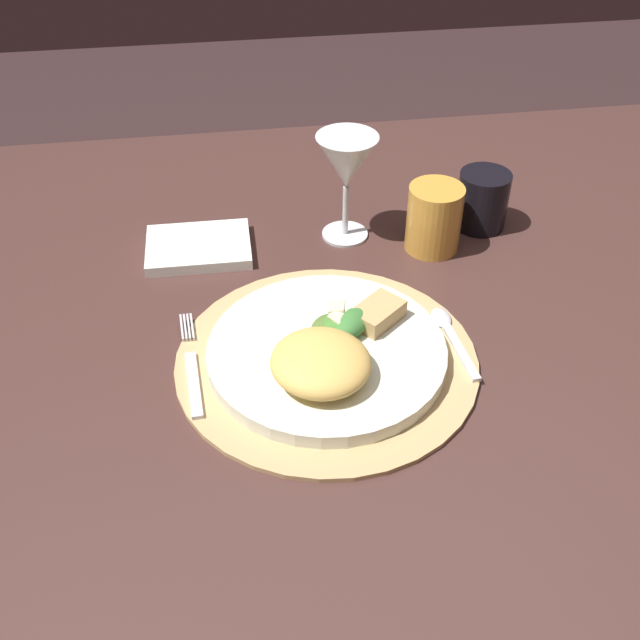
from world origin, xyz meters
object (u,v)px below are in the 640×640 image
Objects in this scene: wine_glass at (347,165)px; dining_table at (370,389)px; napkin at (199,247)px; amber_tumbler at (434,218)px; spoon at (449,331)px; fork at (192,368)px; dark_tumbler at (482,200)px; dinner_plate at (327,352)px.

dining_table is at bearing -88.17° from wine_glass.
amber_tumbler is (0.31, -0.03, 0.04)m from napkin.
dining_table is 8.62× the size of wine_glass.
spoon is 0.19m from amber_tumbler.
amber_tumbler reaches higher than fork.
wine_glass reaches higher than napkin.
amber_tumbler is at bearing 81.32° from spoon.
dark_tumbler is (0.40, 0.24, 0.03)m from fork.
spoon is at bearing -70.18° from wine_glass.
fork reaches higher than dining_table.
dinner_plate reaches higher than napkin.
napkin reaches higher than dining_table.
dinner_plate is 0.27m from wine_glass.
napkin is at bearing 86.81° from fork.
dark_tumbler is (0.11, 0.23, 0.03)m from spoon.
napkin is (0.01, 0.24, -0.00)m from fork.
napkin is 0.93× the size of wine_glass.
amber_tumbler is (0.17, 0.20, 0.03)m from dinner_plate.
fork is 0.38m from amber_tumbler.
dining_table is 9.95× the size of spoon.
fork is 0.47m from dark_tumbler.
wine_glass is (-0.08, 0.23, 0.10)m from spoon.
dinner_plate reaches higher than dining_table.
amber_tumbler is at bearing 32.05° from fork.
dinner_plate is at bearing -60.49° from napkin.
amber_tumbler reaches higher than napkin.
dinner_plate is 1.93× the size of napkin.
napkin is 0.22m from wine_glass.
dining_table is at bearing -128.43° from amber_tumbler.
napkin is at bearing -177.02° from wine_glass.
fork is at bearing 178.95° from dinner_plate.
fork is at bearing -176.28° from spoon.
napkin is (-0.20, 0.17, 0.13)m from dining_table.
amber_tumbler is at bearing -151.79° from dark_tumbler.
wine_glass is at bearing 179.52° from dark_tumbler.
dark_tumbler is at bearing 28.21° from amber_tumbler.
napkin is 1.71× the size of dark_tumbler.
amber_tumbler is 0.09m from dark_tumbler.
fork is 1.31× the size of spoon.
dark_tumbler is at bearing 64.41° from spoon.
dining_table is at bearing -136.61° from dark_tumbler.
wine_glass reaches higher than dinner_plate.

